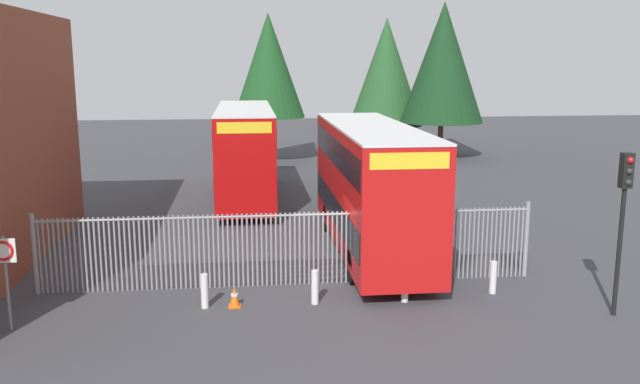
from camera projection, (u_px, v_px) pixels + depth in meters
ground_plane at (309, 220)px, 27.80m from camera, size 100.00×100.00×0.00m
palisade_fence at (290, 246)px, 19.63m from camera, size 14.67×0.14×2.35m
double_decker_bus_near_gate at (371, 183)px, 22.88m from camera, size 2.54×10.81×4.42m
double_decker_bus_behind_fence_left at (245, 150)px, 31.42m from camera, size 2.54×10.81×4.42m
bollard_near_left at (205, 291)px, 17.89m from camera, size 0.20×0.20×0.95m
bollard_center_front at (315, 287)px, 18.20m from camera, size 0.20×0.20×0.95m
bollard_near_right at (405, 285)px, 18.36m from camera, size 0.20×0.20×0.95m
bollard_far_right at (493, 277)px, 19.02m from camera, size 0.20×0.20×0.95m
traffic_cone_by_gate at (234, 297)px, 18.00m from camera, size 0.34×0.34×0.59m
speed_limit_sign_post at (4, 261)px, 16.14m from camera, size 0.60×0.14×2.40m
traffic_light_kerbside at (624, 204)px, 16.89m from camera, size 0.28×0.33×4.30m
tree_tall_back at (386, 72)px, 48.10m from camera, size 5.40×5.40×9.59m
tree_short_side at (443, 63)px, 44.37m from camera, size 5.57×5.57×10.41m
tree_mid_row at (269, 66)px, 42.73m from camera, size 4.64×4.64×9.57m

